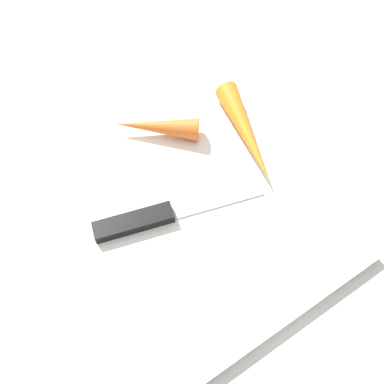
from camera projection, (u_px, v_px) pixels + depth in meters
The scene contains 5 objects.
ground_plane at pixel (192, 197), 0.51m from camera, with size 1.40×1.40×0.00m, color #ADA8A0.
cutting_board at pixel (192, 195), 0.51m from camera, with size 0.36×0.26×0.01m, color silver.
knife at pixel (145, 219), 0.48m from camera, with size 0.07×0.20×0.01m.
carrot_short at pixel (156, 127), 0.53m from camera, with size 0.03×0.03×0.11m, color orange.
carrot_long at pixel (246, 133), 0.53m from camera, with size 0.03×0.03×0.15m, color orange.
Camera 1 is at (0.21, -0.14, 0.45)m, focal length 40.05 mm.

